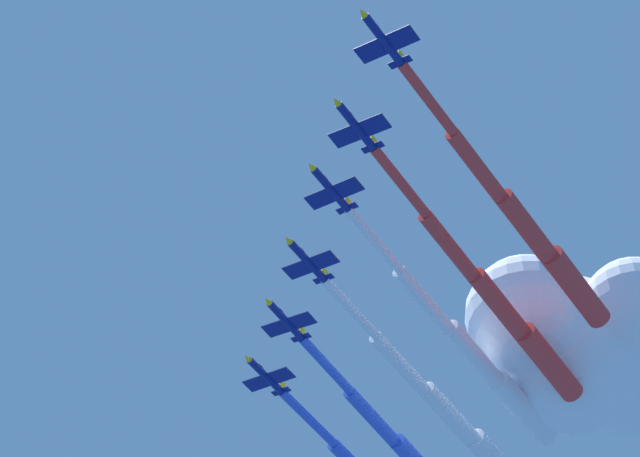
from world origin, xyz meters
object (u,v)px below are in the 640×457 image
jet_port_inner (504,310)px  jet_port_mid (454,419)px  jet_lead (531,232)px  jet_starboard_inner (478,359)px

jet_port_inner → jet_port_mid: (15.66, 19.32, 0.75)m
jet_lead → jet_port_mid: size_ratio=0.96×
jet_starboard_inner → jet_port_mid: size_ratio=1.00×
jet_lead → jet_port_inner: size_ratio=0.98×
jet_lead → jet_port_mid: 38.37m
jet_starboard_inner → jet_lead: bearing=-129.8°
jet_starboard_inner → jet_port_mid: 12.41m
jet_starboard_inner → jet_port_mid: (7.67, 9.67, -1.20)m
jet_lead → jet_starboard_inner: (16.64, 19.98, -0.00)m
jet_lead → jet_port_mid: jet_lead is taller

